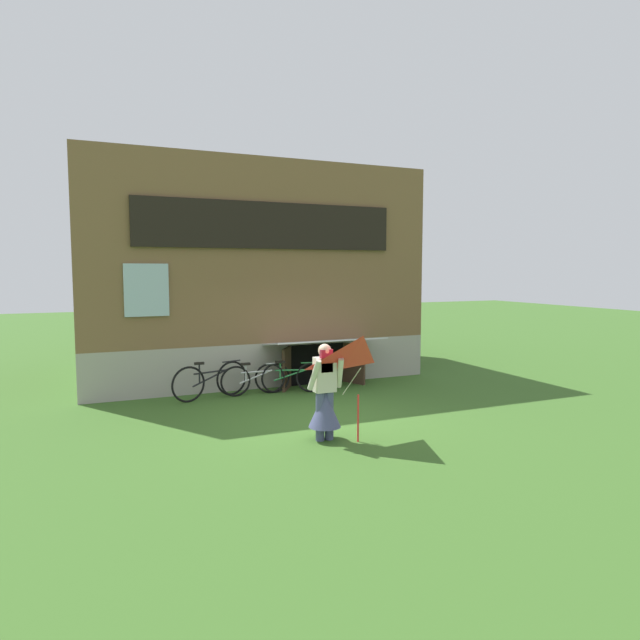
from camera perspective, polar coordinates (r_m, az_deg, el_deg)
name	(u,v)px	position (r m, az deg, el deg)	size (l,w,h in m)	color
ground_plane	(323,420)	(10.23, 0.27, -10.25)	(60.00, 60.00, 0.00)	#386023
log_house	(239,273)	(15.23, -8.38, 4.79)	(8.21, 6.49, 5.25)	#9E998E
person	(325,400)	(8.91, 0.50, -8.24)	(0.61, 0.52, 1.56)	#474C75
kite	(363,364)	(8.45, 4.48, -4.60)	(1.04, 1.04, 1.61)	red
bicycle_green	(290,377)	(12.34, -3.08, -5.89)	(1.52, 0.51, 0.72)	black
bicycle_silver	(256,379)	(12.20, -6.64, -6.05)	(1.58, 0.08, 0.72)	black
bicycle_black	(210,380)	(11.98, -11.23, -6.13)	(1.72, 0.55, 0.81)	black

